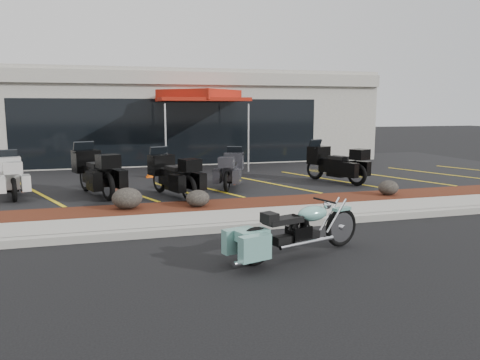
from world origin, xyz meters
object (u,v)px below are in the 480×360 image
object	(u,v)px
touring_white	(9,171)
hero_cruiser	(341,222)
traffic_cone	(151,170)
popup_canopy	(200,97)

from	to	relation	value
touring_white	hero_cruiser	bearing A→B (deg)	-148.73
hero_cruiser	traffic_cone	bearing A→B (deg)	90.04
touring_white	popup_canopy	xyz separation A→B (m)	(6.04, 3.80, 2.11)
traffic_cone	popup_canopy	bearing A→B (deg)	43.53
hero_cruiser	touring_white	size ratio (longest dim) A/B	1.29
hero_cruiser	touring_white	xyz separation A→B (m)	(-6.58, 6.60, 0.28)
hero_cruiser	popup_canopy	xyz separation A→B (m)	(-0.54, 10.40, 2.39)
touring_white	popup_canopy	world-z (taller)	popup_canopy
touring_white	traffic_cone	distance (m)	4.41
touring_white	traffic_cone	xyz separation A→B (m)	(3.99, 1.85, -0.36)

